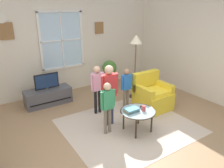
{
  "coord_description": "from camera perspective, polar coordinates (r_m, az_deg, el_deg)",
  "views": [
    {
      "loc": [
        -2.2,
        -2.9,
        2.42
      ],
      "look_at": [
        0.01,
        0.47,
        0.92
      ],
      "focal_mm": 34.44,
      "sensor_mm": 36.0,
      "label": 1
    }
  ],
  "objects": [
    {
      "name": "area_rug",
      "position": [
        4.65,
        4.35,
        -10.99
      ],
      "size": [
        2.57,
        2.26,
        0.01
      ],
      "primitive_type": "cube",
      "color": "#C6B29E",
      "rests_on": "ground_plane"
    },
    {
      "name": "floor_lamp",
      "position": [
        5.62,
        6.38,
        10.1
      ],
      "size": [
        0.32,
        0.32,
        1.71
      ],
      "color": "black",
      "rests_on": "ground_plane"
    },
    {
      "name": "television",
      "position": [
        5.59,
        -16.97,
        0.73
      ],
      "size": [
        0.59,
        0.08,
        0.41
      ],
      "color": "#4C4C4C",
      "rests_on": "tv_stand"
    },
    {
      "name": "tv_stand",
      "position": [
        5.74,
        -16.55,
        -3.21
      ],
      "size": [
        1.14,
        0.46,
        0.41
      ],
      "color": "#4C4C51",
      "rests_on": "ground_plane"
    },
    {
      "name": "cup",
      "position": [
        4.3,
        8.41,
        -6.37
      ],
      "size": [
        0.08,
        0.08,
        0.1
      ],
      "primitive_type": "cylinder",
      "color": "#BF3F3F",
      "rests_on": "coffee_table"
    },
    {
      "name": "person_green_shirt",
      "position": [
        4.1,
        -1.23,
        -4.95
      ],
      "size": [
        0.32,
        0.15,
        1.06
      ],
      "color": "#726656",
      "rests_on": "ground_plane"
    },
    {
      "name": "person_blue_shirt",
      "position": [
        5.09,
        3.82,
        -0.11
      ],
      "size": [
        0.31,
        0.14,
        1.02
      ],
      "color": "#726656",
      "rests_on": "ground_plane"
    },
    {
      "name": "coffee_table",
      "position": [
        4.31,
        6.87,
        -7.46
      ],
      "size": [
        0.71,
        0.71,
        0.45
      ],
      "color": "#99B2B7",
      "rests_on": "ground_plane"
    },
    {
      "name": "armchair",
      "position": [
        5.35,
        10.54,
        -3.03
      ],
      "size": [
        0.76,
        0.74,
        0.87
      ],
      "color": "yellow",
      "rests_on": "ground_plane"
    },
    {
      "name": "book_stack",
      "position": [
        4.25,
        5.23,
        -6.84
      ],
      "size": [
        0.28,
        0.2,
        0.07
      ],
      "color": "teal",
      "rests_on": "coffee_table"
    },
    {
      "name": "back_wall",
      "position": [
        6.27,
        -12.58,
        11.26
      ],
      "size": [
        5.66,
        0.17,
        2.95
      ],
      "color": "beige",
      "rests_on": "ground_plane"
    },
    {
      "name": "side_wall_right",
      "position": [
        5.94,
        27.08,
        9.04
      ],
      "size": [
        0.12,
        5.67,
        2.95
      ],
      "color": "beige",
      "rests_on": "ground_plane"
    },
    {
      "name": "remote_near_books",
      "position": [
        4.41,
        7.85,
        -6.23
      ],
      "size": [
        0.11,
        0.14,
        0.02
      ],
      "primitive_type": "cube",
      "rotation": [
        0.0,
        0.0,
        -0.55
      ],
      "color": "black",
      "rests_on": "coffee_table"
    },
    {
      "name": "ground_plane",
      "position": [
        4.38,
        3.37,
        -13.35
      ],
      "size": [
        6.26,
        6.27,
        0.02
      ],
      "primitive_type": "cube",
      "color": "#9E7A56"
    },
    {
      "name": "potted_plant_by_window",
      "position": [
        6.63,
        -0.69,
        3.76
      ],
      "size": [
        0.44,
        0.44,
        0.82
      ],
      "color": "silver",
      "rests_on": "ground_plane"
    },
    {
      "name": "person_red_shirt",
      "position": [
        4.34,
        -0.77,
        -1.27
      ],
      "size": [
        0.39,
        0.18,
        1.31
      ],
      "color": "#333851",
      "rests_on": "ground_plane"
    },
    {
      "name": "person_pink_shirt",
      "position": [
        4.87,
        -3.95,
        -0.08
      ],
      "size": [
        0.35,
        0.16,
        1.15
      ],
      "color": "black",
      "rests_on": "ground_plane"
    }
  ]
}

